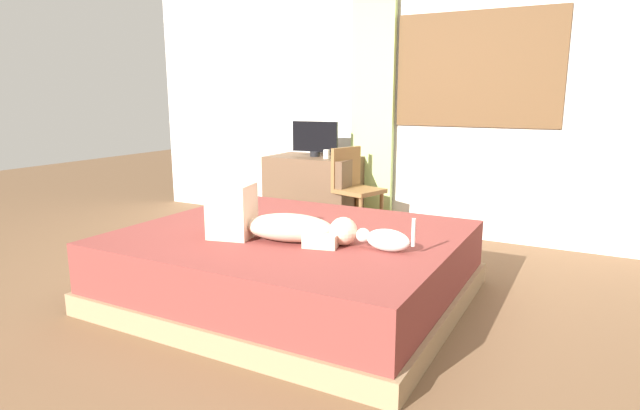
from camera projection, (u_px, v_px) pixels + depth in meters
name	position (u px, v px, depth m)	size (l,w,h in m)	color
ground_plane	(298.00, 311.00, 3.32)	(16.00, 16.00, 0.00)	brown
back_wall_with_window	(420.00, 84.00, 5.02)	(6.40, 0.14, 2.90)	silver
bed	(293.00, 265.00, 3.50)	(2.18, 1.86, 0.46)	#997A56
person_lying	(274.00, 222.00, 3.22)	(0.94, 0.45, 0.34)	#CCB299
cat	(385.00, 239.00, 3.01)	(0.36, 0.11, 0.21)	silver
desk	(314.00, 192.00, 5.34)	(0.90, 0.56, 0.74)	brown
tv_monitor	(315.00, 138.00, 5.22)	(0.48, 0.10, 0.35)	black
cup	(326.00, 154.00, 5.07)	(0.06, 0.06, 0.09)	white
chair_by_desk	(354.00, 185.00, 4.96)	(0.47, 0.47, 0.86)	brown
curtain_left	(373.00, 112.00, 5.18)	(0.44, 0.06, 2.36)	#ADCC75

